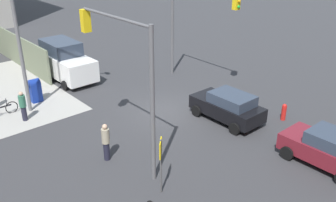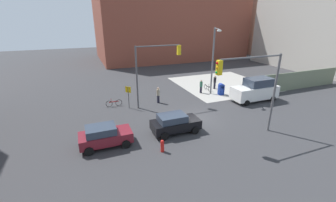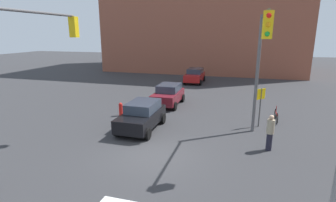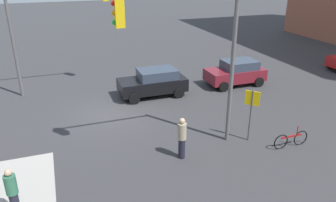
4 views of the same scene
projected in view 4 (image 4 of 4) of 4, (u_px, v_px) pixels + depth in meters
ground_plane at (110, 114)px, 17.43m from camera, size 120.00×120.00×0.00m
traffic_signal_nw_corner at (191, 43)px, 12.56m from camera, size 4.99×0.36×6.50m
traffic_signal_se_corner at (51, 16)px, 18.82m from camera, size 5.79×0.36×6.50m
warning_sign_two_way at (251, 107)px, 14.26m from camera, size 0.48×0.48×2.40m
fire_hydrant at (171, 73)px, 22.45m from camera, size 0.26×0.26×0.94m
sedan_black at (154, 82)px, 19.64m from camera, size 4.01×2.02×1.62m
hatchback_maroon at (236, 72)px, 21.44m from camera, size 3.80×2.02×1.62m
pedestrian_crossing at (182, 137)px, 13.18m from camera, size 0.36×0.36×1.80m
pedestrian_walking_north at (12, 192)px, 10.13m from camera, size 0.36×0.36×1.70m
bicycle_at_crosswalk at (291, 140)px, 14.22m from camera, size 1.75×0.05×0.97m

